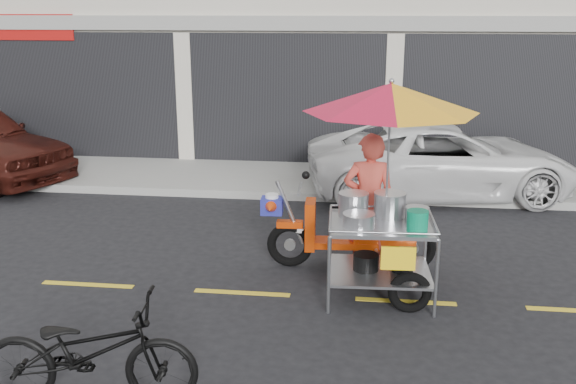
# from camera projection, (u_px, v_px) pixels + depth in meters

# --- Properties ---
(ground) EXTENTS (90.00, 90.00, 0.00)m
(ground) POSITION_uv_depth(u_px,v_px,m) (406.00, 302.00, 7.70)
(ground) COLOR black
(sidewalk) EXTENTS (45.00, 3.00, 0.15)m
(sidewalk) POSITION_uv_depth(u_px,v_px,m) (391.00, 179.00, 12.93)
(sidewalk) COLOR gray
(sidewalk) RESTS_ON ground
(centerline) EXTENTS (42.00, 0.10, 0.01)m
(centerline) POSITION_uv_depth(u_px,v_px,m) (406.00, 301.00, 7.70)
(centerline) COLOR gold
(centerline) RESTS_ON ground
(white_pickup) EXTENTS (5.27, 3.06, 1.38)m
(white_pickup) POSITION_uv_depth(u_px,v_px,m) (442.00, 160.00, 11.89)
(white_pickup) COLOR white
(white_pickup) RESTS_ON ground
(near_bicycle) EXTENTS (1.97, 0.86, 1.00)m
(near_bicycle) POSITION_uv_depth(u_px,v_px,m) (89.00, 352.00, 5.61)
(near_bicycle) COLOR black
(near_bicycle) RESTS_ON ground
(food_vendor_rig) EXTENTS (2.69, 2.11, 2.65)m
(food_vendor_rig) POSITION_uv_depth(u_px,v_px,m) (379.00, 157.00, 7.74)
(food_vendor_rig) COLOR black
(food_vendor_rig) RESTS_ON ground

